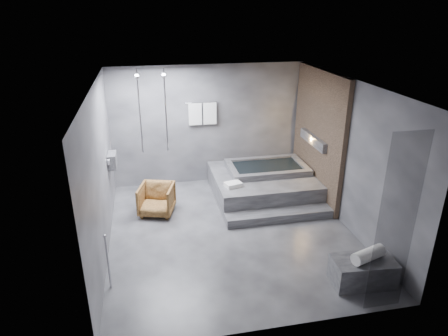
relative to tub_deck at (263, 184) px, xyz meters
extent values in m
plane|color=#303032|center=(-1.05, -1.45, -0.25)|extent=(5.00, 5.00, 0.00)
cube|color=#505052|center=(-1.05, -1.45, 2.55)|extent=(4.50, 5.00, 0.04)
cube|color=#3A3A40|center=(-1.05, 1.05, 1.15)|extent=(4.50, 0.04, 2.80)
cube|color=#3A3A40|center=(-1.05, -3.95, 1.15)|extent=(4.50, 0.04, 2.80)
cube|color=#3A3A40|center=(-3.30, -1.45, 1.15)|extent=(0.04, 5.00, 2.80)
cube|color=#3A3A40|center=(1.20, -1.45, 1.15)|extent=(0.04, 5.00, 2.80)
cube|color=#8E6F53|center=(1.14, -0.20, 1.15)|extent=(0.10, 2.40, 2.78)
cube|color=#FF9938|center=(1.06, -0.20, 1.05)|extent=(0.14, 1.20, 0.20)
cube|color=gray|center=(-3.21, -0.05, 0.85)|extent=(0.16, 0.42, 0.30)
imported|color=beige|center=(-3.20, -0.15, 0.80)|extent=(0.08, 0.08, 0.21)
imported|color=beige|center=(-3.20, 0.05, 0.78)|extent=(0.07, 0.07, 0.15)
cylinder|color=silver|center=(-2.05, 0.60, 1.65)|extent=(0.04, 0.04, 1.80)
cylinder|color=silver|center=(-2.60, 0.60, 1.65)|extent=(0.04, 0.04, 1.80)
cylinder|color=silver|center=(-1.20, 0.99, 1.70)|extent=(0.75, 0.02, 0.02)
cube|color=white|center=(-1.37, 0.97, 1.45)|extent=(0.30, 0.06, 0.50)
cube|color=white|center=(-1.03, 0.97, 1.45)|extent=(0.30, 0.06, 0.50)
cylinder|color=silver|center=(-3.20, -2.65, 0.20)|extent=(0.04, 0.04, 0.90)
cube|color=black|center=(0.60, -3.90, 1.10)|extent=(0.55, 0.01, 2.60)
cube|color=#353538|center=(0.00, 0.00, 0.00)|extent=(2.20, 2.00, 0.50)
cube|color=#353538|center=(0.00, -1.18, -0.16)|extent=(2.20, 0.36, 0.18)
cube|color=#2F2F31|center=(0.62, -3.32, -0.04)|extent=(0.97, 0.59, 0.42)
imported|color=#4A2C12|center=(-2.39, -0.42, 0.06)|extent=(0.84, 0.85, 0.63)
cylinder|color=white|center=(0.66, -3.33, 0.27)|extent=(0.59, 0.36, 0.20)
cube|color=white|center=(-0.80, -0.50, 0.29)|extent=(0.38, 0.32, 0.09)
camera|label=1|loc=(-2.49, -7.87, 3.78)|focal=32.00mm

